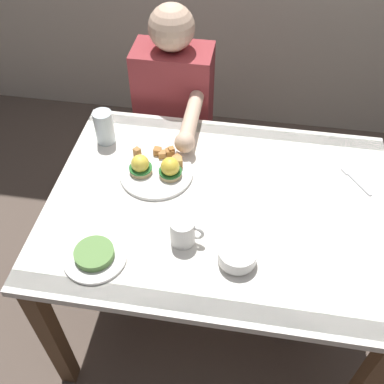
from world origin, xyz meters
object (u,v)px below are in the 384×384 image
Objects in this scene: coffee_mug at (183,231)px; side_plate at (95,255)px; dining_table at (219,223)px; water_glass_near at (104,128)px; fork at (355,179)px; eggs_benedict_plate at (157,169)px; fruit_bowl at (237,256)px; diner_person at (174,112)px.

coffee_mug is 0.29m from side_plate.
dining_table is 8.79× the size of water_glass_near.
dining_table is at bearing -157.91° from fork.
fork is (0.57, 0.37, -0.05)m from coffee_mug.
fork is (0.72, 0.08, -0.02)m from eggs_benedict_plate.
water_glass_near is at bearing 139.01° from fruit_bowl.
coffee_mug is (-0.10, -0.18, 0.16)m from dining_table.
fork is at bearing 6.77° from eggs_benedict_plate.
coffee_mug reaches higher than side_plate.
diner_person is at bearing 113.32° from fruit_bowl.
fruit_bowl is 0.19m from coffee_mug.
side_plate is at bearing -157.13° from coffee_mug.
coffee_mug is at bearing -62.72° from eggs_benedict_plate.
fork is (0.39, 0.42, -0.03)m from fruit_bowl.
diner_person reaches higher than fork.
coffee_mug is at bearing -146.89° from fork.
fork is at bearing 30.10° from side_plate.
water_glass_near is 0.12× the size of diner_person.
fork is at bearing 33.11° from coffee_mug.
water_glass_near is at bearing 151.93° from dining_table.
eggs_benedict_plate is at bearing 117.28° from coffee_mug.
fruit_bowl is 0.75m from water_glass_near.
fork reaches higher than dining_table.
fork is 1.01× the size of water_glass_near.
eggs_benedict_plate is at bearing 156.76° from dining_table.
eggs_benedict_plate is at bearing -32.62° from water_glass_near.
dining_table is 10.00× the size of fruit_bowl.
diner_person is at bearing 93.97° from eggs_benedict_plate.
eggs_benedict_plate is 0.29m from water_glass_near.
fruit_bowl reaches higher than fork.
side_plate is at bearing -172.33° from fruit_bowl.
water_glass_near reaches higher than coffee_mug.
dining_table is 1.05× the size of diner_person.
diner_person reaches higher than fruit_bowl.
fork is at bearing 47.13° from fruit_bowl.
fruit_bowl is (0.32, -0.34, 0.00)m from eggs_benedict_plate.
fruit_bowl reaches higher than side_plate.
coffee_mug is at bearing 22.87° from side_plate.
water_glass_near is at bearing 147.38° from eggs_benedict_plate.
dining_table is 0.52m from fork.
side_plate is 0.18× the size of diner_person.
eggs_benedict_plate is 0.24× the size of diner_person.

